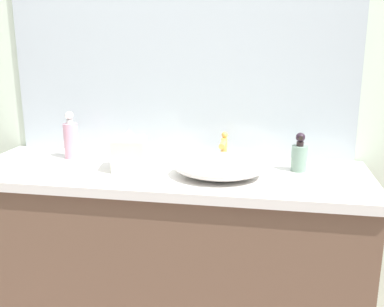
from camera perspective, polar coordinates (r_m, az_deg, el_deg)
bathroom_wall_rear at (r=2.08m, az=-2.41°, el=11.01°), size 6.00×0.06×2.60m
vanity_counter at (r=2.01m, az=-3.22°, el=-14.49°), size 1.68×0.57×0.90m
wall_mirror_panel at (r=2.04m, az=-1.73°, el=15.56°), size 1.61×0.01×1.12m
sink_basin at (r=1.74m, az=3.55°, el=-1.61°), size 0.37×0.31×0.09m
faucet at (r=1.89m, az=4.17°, el=0.95°), size 0.03×0.14×0.14m
soap_dispenser at (r=2.07m, az=-15.59°, el=1.91°), size 0.06×0.06×0.22m
lotion_bottle at (r=1.85m, az=13.88°, el=-0.27°), size 0.07×0.07×0.16m
tissue_box at (r=1.83m, az=-8.19°, el=0.12°), size 0.15×0.15×0.17m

